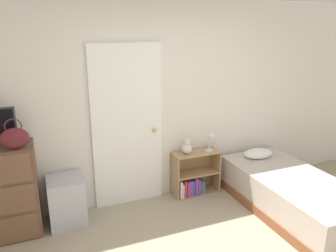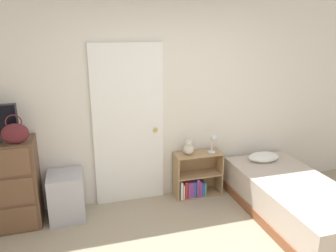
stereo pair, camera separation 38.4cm
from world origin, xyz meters
The scene contains 8 objects.
wall_back centered at (0.00, 1.98, 1.27)m, with size 10.00×0.06×2.55m.
door_closed centered at (-0.36, 1.93, 1.02)m, with size 0.89×0.09×2.03m.
handbag centered at (-1.61, 1.59, 1.14)m, with size 0.27×0.09×0.32m.
storage_bin centered at (-1.17, 1.72, 0.28)m, with size 0.40×0.43×0.56m.
bookshelf centered at (0.49, 1.80, 0.23)m, with size 0.64×0.26×0.60m.
teddy_bear centered at (0.39, 1.80, 0.69)m, with size 0.14×0.14×0.21m.
desk_lamp centered at (0.73, 1.76, 0.79)m, with size 0.12×0.11×0.27m.
bed centered at (1.43, 0.97, 0.23)m, with size 0.96×1.95×0.56m.
Camera 1 is at (-1.35, -1.84, 2.19)m, focal length 35.00 mm.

